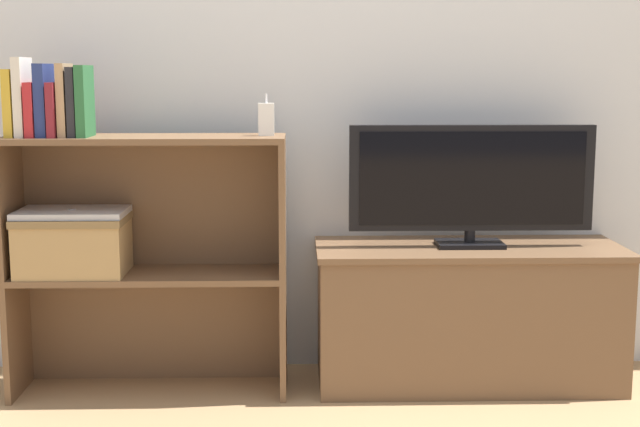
% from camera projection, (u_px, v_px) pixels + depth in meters
% --- Properties ---
extents(ground_plane, '(16.00, 16.00, 0.00)m').
position_uv_depth(ground_plane, '(321.00, 403.00, 2.86)').
color(ground_plane, '#A37F56').
extents(wall_back, '(10.00, 0.05, 2.40)m').
position_uv_depth(wall_back, '(318.00, 29.00, 3.08)').
color(wall_back, silver).
rests_on(wall_back, ground_plane).
extents(tv_stand, '(1.03, 0.40, 0.48)m').
position_uv_depth(tv_stand, '(468.00, 314.00, 3.03)').
color(tv_stand, brown).
rests_on(tv_stand, ground_plane).
extents(tv, '(0.81, 0.14, 0.41)m').
position_uv_depth(tv, '(471.00, 181.00, 2.95)').
color(tv, black).
rests_on(tv, tv_stand).
extents(bookshelf_lower_tier, '(0.90, 0.27, 0.40)m').
position_uv_depth(bookshelf_lower_tier, '(153.00, 311.00, 2.99)').
color(bookshelf_lower_tier, brown).
rests_on(bookshelf_lower_tier, ground_plane).
extents(bookshelf_upper_tier, '(0.90, 0.27, 0.45)m').
position_uv_depth(bookshelf_upper_tier, '(149.00, 185.00, 2.93)').
color(bookshelf_upper_tier, brown).
rests_on(bookshelf_upper_tier, bookshelf_lower_tier).
extents(book_mustard, '(0.03, 0.13, 0.21)m').
position_uv_depth(book_mustard, '(13.00, 103.00, 2.79)').
color(book_mustard, gold).
rests_on(book_mustard, bookshelf_upper_tier).
extents(book_ivory, '(0.03, 0.13, 0.25)m').
position_uv_depth(book_ivory, '(23.00, 97.00, 2.79)').
color(book_ivory, silver).
rests_on(book_ivory, bookshelf_upper_tier).
extents(book_crimson, '(0.03, 0.15, 0.17)m').
position_uv_depth(book_crimson, '(34.00, 110.00, 2.80)').
color(book_crimson, '#B22328').
rests_on(book_crimson, bookshelf_upper_tier).
extents(book_navy, '(0.03, 0.13, 0.23)m').
position_uv_depth(book_navy, '(44.00, 100.00, 2.79)').
color(book_navy, navy).
rests_on(book_navy, bookshelf_upper_tier).
extents(book_maroon, '(0.02, 0.16, 0.17)m').
position_uv_depth(book_maroon, '(56.00, 110.00, 2.80)').
color(book_maroon, maroon).
rests_on(book_maroon, bookshelf_upper_tier).
extents(book_tan, '(0.03, 0.13, 0.23)m').
position_uv_depth(book_tan, '(65.00, 100.00, 2.79)').
color(book_tan, tan).
rests_on(book_tan, bookshelf_upper_tier).
extents(book_charcoal, '(0.02, 0.13, 0.22)m').
position_uv_depth(book_charcoal, '(75.00, 102.00, 2.80)').
color(book_charcoal, '#232328').
rests_on(book_charcoal, bookshelf_upper_tier).
extents(book_forest, '(0.03, 0.15, 0.22)m').
position_uv_depth(book_forest, '(85.00, 101.00, 2.80)').
color(book_forest, '#286638').
rests_on(book_forest, bookshelf_upper_tier).
extents(baby_monitor, '(0.05, 0.03, 0.13)m').
position_uv_depth(baby_monitor, '(266.00, 119.00, 2.85)').
color(baby_monitor, white).
rests_on(baby_monitor, bookshelf_upper_tier).
extents(storage_basket_left, '(0.35, 0.24, 0.19)m').
position_uv_depth(storage_basket_left, '(73.00, 242.00, 2.88)').
color(storage_basket_left, tan).
rests_on(storage_basket_left, bookshelf_lower_tier).
extents(laptop, '(0.35, 0.22, 0.02)m').
position_uv_depth(laptop, '(72.00, 212.00, 2.87)').
color(laptop, '#BCBCC1').
rests_on(laptop, storage_basket_left).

